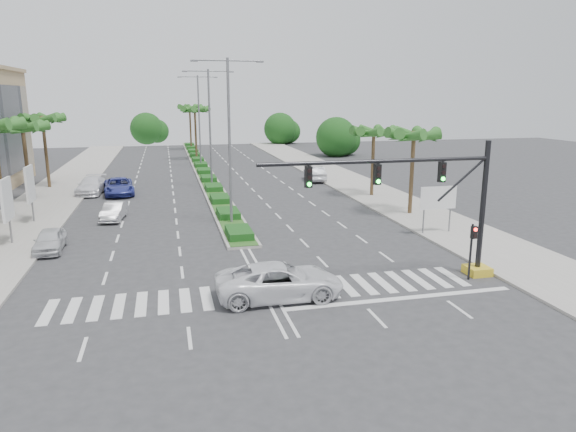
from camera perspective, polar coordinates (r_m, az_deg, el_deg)
name	(u,v)px	position (r m, az deg, el deg)	size (l,w,h in m)	color
ground	(268,293)	(25.41, -2.20, -8.52)	(160.00, 160.00, 0.00)	#333335
footpath_right	(387,199)	(48.37, 10.93, 1.84)	(6.00, 120.00, 0.15)	gray
footpath_left	(31,217)	(45.43, -26.68, -0.07)	(6.00, 120.00, 0.15)	gray
median	(202,168)	(68.95, -9.58, 5.26)	(2.20, 75.00, 0.20)	gray
median_grass	(202,167)	(68.93, -9.59, 5.36)	(1.80, 75.00, 0.04)	#24521C
signal_gantry	(444,214)	(27.62, 16.95, 0.20)	(12.60, 1.20, 7.20)	gold
pedestrian_signal	(472,242)	(28.09, 19.79, -2.78)	(0.28, 0.36, 3.00)	black
direction_sign	(438,200)	(36.67, 16.33, 1.74)	(2.70, 0.11, 3.40)	slate
billboard_near	(7,200)	(37.11, -28.78, 1.57)	(0.18, 2.10, 4.35)	slate
billboard_far	(30,185)	(42.84, -26.75, 3.14)	(0.18, 2.10, 4.35)	slate
palm_left_far	(23,130)	(50.68, -27.39, 8.46)	(4.57, 4.68, 7.35)	brown
palm_left_end	(43,121)	(58.46, -25.60, 9.46)	(4.57, 4.68, 7.75)	brown
palm_right_near	(414,138)	(41.88, 13.80, 8.45)	(4.57, 4.68, 7.05)	brown
palm_right_far	(374,134)	(49.14, 9.51, 8.95)	(4.57, 4.68, 6.75)	brown
palm_median_a	(195,111)	(78.33, -10.32, 11.36)	(4.57, 4.68, 8.05)	brown
palm_median_b	(190,109)	(93.30, -10.87, 11.60)	(4.57, 4.68, 8.05)	brown
streetlight_near	(229,133)	(37.53, -6.54, 9.16)	(5.10, 0.25, 12.00)	slate
streetlight_mid	(210,122)	(53.42, -8.69, 10.27)	(5.10, 0.25, 12.00)	slate
streetlight_far	(199,116)	(69.36, -9.86, 10.86)	(5.10, 0.25, 12.00)	slate
car_parked_a	(50,240)	(35.01, -24.96, -2.47)	(1.63, 4.05, 1.38)	silver
car_parked_b	(114,211)	(42.04, -18.77, 0.50)	(1.42, 4.08, 1.34)	silver
car_parked_c	(119,186)	(52.64, -18.28, 3.14)	(2.70, 5.85, 1.63)	#303995
car_parked_d	(91,186)	(54.02, -21.01, 3.17)	(2.28, 5.62, 1.63)	white
car_crossing	(280,281)	(24.49, -0.94, -7.25)	(2.79, 6.06, 1.68)	white
car_right	(315,174)	(58.31, 2.99, 4.72)	(1.74, 5.00, 1.65)	#BCBCC1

